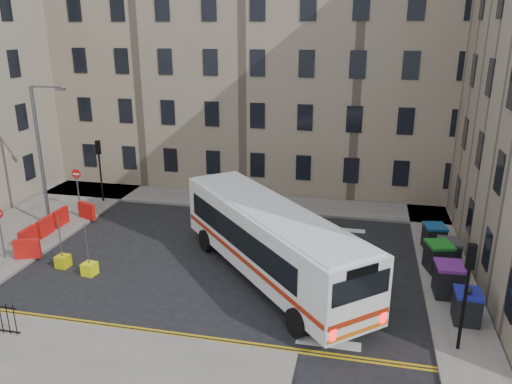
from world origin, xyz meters
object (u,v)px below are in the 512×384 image
at_px(bus, 270,239).
at_px(wheelie_bin_b, 448,279).
at_px(wheelie_bin_a, 467,306).
at_px(bollard_chevron, 63,261).
at_px(bollard_yellow, 90,269).
at_px(wheelie_bin_d, 448,253).
at_px(wheelie_bin_c, 438,257).
at_px(pedestrian, 466,305).
at_px(streetlamp, 40,155).
at_px(wheelie_bin_e, 434,237).

height_order(bus, wheelie_bin_b, bus).
xyz_separation_m(bus, wheelie_bin_a, (8.26, -2.10, -1.19)).
bearing_deg(bollard_chevron, wheelie_bin_b, 3.09).
distance_m(bollard_yellow, bollard_chevron, 1.74).
relative_size(wheelie_bin_a, wheelie_bin_d, 0.96).
relative_size(bus, wheelie_bin_c, 7.61).
relative_size(wheelie_bin_d, pedestrian, 0.85).
relative_size(bus, bollard_yellow, 18.97).
bearing_deg(wheelie_bin_d, wheelie_bin_c, -133.05).
distance_m(streetlamp, wheelie_bin_e, 22.00).
distance_m(wheelie_bin_d, wheelie_bin_e, 1.95).
xyz_separation_m(wheelie_bin_c, pedestrian, (0.47, -4.49, 0.09)).
height_order(bus, bollard_chevron, bus).
bearing_deg(wheelie_bin_b, wheelie_bin_e, 87.28).
xyz_separation_m(streetlamp, wheelie_bin_b, (21.72, -3.56, -3.46)).
xyz_separation_m(wheelie_bin_a, pedestrian, (-0.09, -0.15, 0.14)).
bearing_deg(wheelie_bin_a, wheelie_bin_b, 103.30).
relative_size(wheelie_bin_e, pedestrian, 0.86).
bearing_deg(wheelie_bin_e, bollard_chevron, -172.04).
distance_m(bus, bollard_yellow, 8.71).
height_order(wheelie_bin_b, wheelie_bin_e, wheelie_bin_b).
relative_size(wheelie_bin_c, bollard_chevron, 2.49).
bearing_deg(wheelie_bin_e, wheelie_bin_c, -101.91).
height_order(wheelie_bin_a, wheelie_bin_c, wheelie_bin_c).
bearing_deg(wheelie_bin_c, bollard_chevron, 175.40).
bearing_deg(bollard_yellow, streetlamp, 137.84).
xyz_separation_m(bus, bollard_chevron, (-10.09, -1.06, -1.69)).
height_order(bus, wheelie_bin_a, bus).
bearing_deg(bus, wheelie_bin_e, -9.82).
relative_size(wheelie_bin_e, bollard_chevron, 2.27).
height_order(wheelie_bin_d, wheelie_bin_e, wheelie_bin_d).
xyz_separation_m(bus, pedestrian, (8.18, -2.25, -1.05)).
relative_size(bus, wheelie_bin_d, 8.52).
relative_size(streetlamp, bus, 0.72).
bearing_deg(streetlamp, bus, -13.98).
height_order(wheelie_bin_a, pedestrian, pedestrian).
height_order(wheelie_bin_e, bollard_yellow, wheelie_bin_e).
bearing_deg(bus, bollard_yellow, 149.10).
bearing_deg(wheelie_bin_c, streetlamp, 161.65).
relative_size(wheelie_bin_b, wheelie_bin_d, 1.08).
bearing_deg(wheelie_bin_b, wheelie_bin_d, 78.64).
bearing_deg(bollard_yellow, wheelie_bin_c, 13.14).
bearing_deg(pedestrian, bus, -50.22).
height_order(wheelie_bin_c, wheelie_bin_e, wheelie_bin_c).
distance_m(wheelie_bin_a, wheelie_bin_b, 2.05).
relative_size(streetlamp, wheelie_bin_b, 5.63).
bearing_deg(bus, pedestrian, -56.44).
xyz_separation_m(wheelie_bin_b, wheelie_bin_c, (-0.12, 2.35, -0.03)).
height_order(bus, wheelie_bin_c, bus).
distance_m(pedestrian, bollard_chevron, 18.32).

